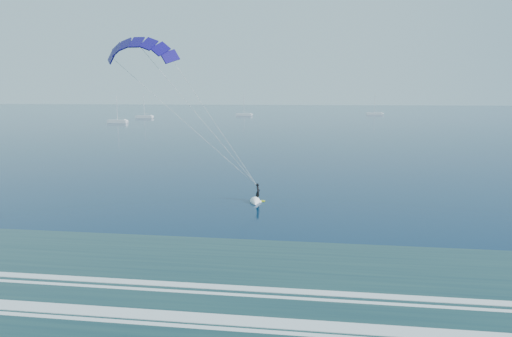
{
  "coord_description": "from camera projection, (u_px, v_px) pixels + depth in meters",
  "views": [
    {
      "loc": [
        4.26,
        -16.53,
        11.88
      ],
      "look_at": [
        -1.59,
        26.25,
        4.73
      ],
      "focal_mm": 32.0,
      "sensor_mm": 36.0,
      "label": 1
    }
  ],
  "objects": [
    {
      "name": "kitesurfer_rig",
      "position": [
        199.0,
        117.0,
        47.19
      ],
      "size": [
        16.97,
        7.62,
        18.34
      ],
      "color": "#C3D318",
      "rests_on": "ground"
    },
    {
      "name": "sailboat_3",
      "position": [
        374.0,
        113.0,
        253.84
      ],
      "size": [
        8.72,
        2.4,
        11.86
      ],
      "color": "white",
      "rests_on": "ground"
    },
    {
      "name": "sailboat_0",
      "position": [
        118.0,
        121.0,
        184.21
      ],
      "size": [
        7.93,
        2.4,
        10.9
      ],
      "color": "white",
      "rests_on": "ground"
    },
    {
      "name": "sailboat_1",
      "position": [
        144.0,
        117.0,
        220.46
      ],
      "size": [
        8.33,
        2.4,
        11.49
      ],
      "color": "white",
      "rests_on": "ground"
    },
    {
      "name": "sailboat_2",
      "position": [
        244.0,
        114.0,
        242.37
      ],
      "size": [
        8.38,
        2.4,
        11.35
      ],
      "color": "white",
      "rests_on": "ground"
    }
  ]
}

